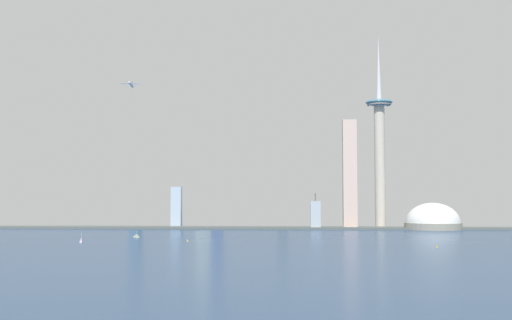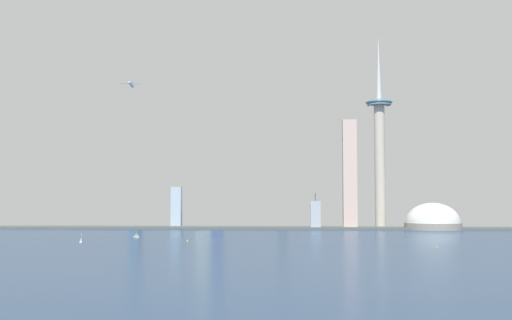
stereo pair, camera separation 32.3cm
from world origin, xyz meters
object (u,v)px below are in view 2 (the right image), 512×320
at_px(skyscraper_2, 205,184).
at_px(skyscraper_6, 217,187).
at_px(observation_tower, 380,140).
at_px(channel_buoy_1, 437,246).
at_px(skyscraper_1, 177,207).
at_px(skyscraper_5, 350,174).
at_px(boat_0, 136,236).
at_px(skyscraper_0, 283,200).
at_px(skyscraper_3, 315,215).
at_px(stadium_dome, 433,223).
at_px(channel_buoy_0, 187,240).
at_px(skyscraper_4, 136,193).
at_px(boat_2, 81,241).
at_px(airplane, 131,84).

height_order(skyscraper_2, skyscraper_6, skyscraper_2).
xyz_separation_m(observation_tower, channel_buoy_1, (-0.07, -378.97, -140.46)).
height_order(skyscraper_1, skyscraper_5, skyscraper_5).
distance_m(skyscraper_5, boat_0, 373.41).
distance_m(skyscraper_0, skyscraper_3, 129.08).
bearing_deg(skyscraper_3, skyscraper_6, 161.78).
distance_m(skyscraper_3, boat_0, 314.44).
relative_size(stadium_dome, skyscraper_6, 0.66).
height_order(skyscraper_0, channel_buoy_0, skyscraper_0).
xyz_separation_m(skyscraper_4, boat_2, (40.74, -391.15, -55.25)).
bearing_deg(skyscraper_6, skyscraper_2, 132.90).
bearing_deg(skyscraper_1, skyscraper_4, 145.72).
bearing_deg(airplane, stadium_dome, 90.90).
bearing_deg(skyscraper_4, skyscraper_3, -16.32).
bearing_deg(boat_0, skyscraper_0, 111.58).
xyz_separation_m(channel_buoy_1, airplane, (-385.62, 288.95, 219.52)).
xyz_separation_m(skyscraper_6, channel_buoy_0, (6.55, -329.51, -65.50)).
xyz_separation_m(skyscraper_6, boat_2, (-106.70, -353.86, -64.94)).
bearing_deg(skyscraper_3, boat_2, -131.67).
xyz_separation_m(skyscraper_2, skyscraper_5, (241.61, -68.00, 13.53)).
height_order(boat_2, channel_buoy_0, boat_2).
relative_size(observation_tower, skyscraper_6, 2.36).
xyz_separation_m(boat_0, airplane, (-51.39, 156.72, 219.54)).
xyz_separation_m(skyscraper_3, skyscraper_5, (55.16, 12.36, 64.51)).
relative_size(channel_buoy_0, airplane, 0.05).
relative_size(observation_tower, skyscraper_3, 5.60).
distance_m(boat_0, airplane, 274.59).
distance_m(boat_2, airplane, 327.52).
bearing_deg(skyscraper_2, skyscraper_4, 175.34).
height_order(skyscraper_4, channel_buoy_0, skyscraper_4).
bearing_deg(skyscraper_0, skyscraper_1, -154.50).
xyz_separation_m(stadium_dome, skyscraper_2, (-367.96, 78.14, 63.36)).
distance_m(skyscraper_6, airplane, 224.48).
xyz_separation_m(skyscraper_3, channel_buoy_0, (-154.48, -276.49, -21.06)).
distance_m(skyscraper_2, airplane, 223.21).
xyz_separation_m(skyscraper_1, boat_2, (-42.74, -334.24, -31.94)).
relative_size(skyscraper_3, boat_2, 5.45).
relative_size(stadium_dome, skyscraper_0, 0.97).
relative_size(observation_tower, airplane, 8.99).
xyz_separation_m(skyscraper_1, boat_0, (-3.78, -248.13, -32.05)).
relative_size(observation_tower, skyscraper_5, 1.81).
relative_size(skyscraper_5, channel_buoy_1, 63.55).
bearing_deg(observation_tower, skyscraper_2, 170.59).
relative_size(skyscraper_3, channel_buoy_0, 30.69).
height_order(skyscraper_2, boat_0, skyscraper_2).
distance_m(skyscraper_3, channel_buoy_1, 363.23).
xyz_separation_m(channel_buoy_0, channel_buoy_1, (259.94, -70.48, 0.48)).
relative_size(skyscraper_0, boat_2, 8.74).
height_order(skyscraper_0, skyscraper_4, skyscraper_4).
height_order(boat_0, channel_buoy_0, boat_0).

